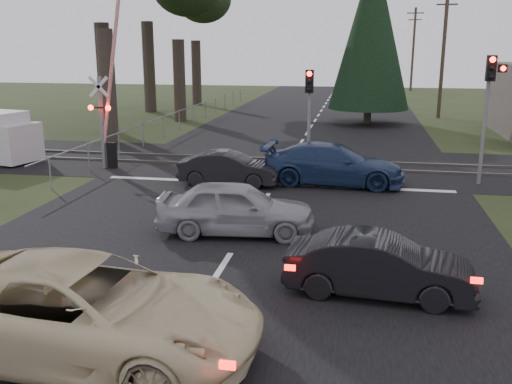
% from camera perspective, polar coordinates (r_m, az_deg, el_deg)
% --- Properties ---
extents(ground, '(120.00, 120.00, 0.00)m').
position_cam_1_polar(ground, '(13.60, -3.30, -7.33)').
color(ground, '#253116').
rests_on(ground, ground).
extents(road, '(14.00, 100.00, 0.01)m').
position_cam_1_polar(road, '(23.02, 2.54, 1.84)').
color(road, black).
rests_on(road, ground).
extents(rail_corridor, '(120.00, 8.00, 0.01)m').
position_cam_1_polar(rail_corridor, '(24.96, 3.17, 2.83)').
color(rail_corridor, black).
rests_on(rail_corridor, ground).
extents(stop_line, '(13.00, 0.35, 0.00)m').
position_cam_1_polar(stop_line, '(21.29, 1.87, 0.81)').
color(stop_line, silver).
rests_on(stop_line, ground).
extents(rail_near, '(120.00, 0.12, 0.10)m').
position_cam_1_polar(rail_near, '(24.18, 2.93, 2.56)').
color(rail_near, '#59544C').
rests_on(rail_near, ground).
extents(rail_far, '(120.00, 0.12, 0.10)m').
position_cam_1_polar(rail_far, '(25.73, 3.40, 3.28)').
color(rail_far, '#59544C').
rests_on(rail_far, ground).
extents(crossing_signal, '(1.62, 0.38, 6.96)m').
position_cam_1_polar(crossing_signal, '(24.52, -14.70, 7.03)').
color(crossing_signal, slate).
rests_on(crossing_signal, ground).
extents(traffic_signal_right, '(0.68, 0.48, 4.70)m').
position_cam_1_polar(traffic_signal_right, '(22.26, 22.31, 8.97)').
color(traffic_signal_right, slate).
rests_on(traffic_signal_right, ground).
extents(traffic_signal_center, '(0.32, 0.48, 4.10)m').
position_cam_1_polar(traffic_signal_center, '(23.13, 5.34, 8.88)').
color(traffic_signal_center, slate).
rests_on(traffic_signal_center, ground).
extents(utility_pole_mid, '(1.80, 0.26, 9.00)m').
position_cam_1_polar(utility_pole_mid, '(42.61, 18.24, 13.38)').
color(utility_pole_mid, '#4C3D2D').
rests_on(utility_pole_mid, ground).
extents(utility_pole_far, '(1.80, 0.26, 9.00)m').
position_cam_1_polar(utility_pole_far, '(67.48, 15.45, 13.74)').
color(utility_pole_far, '#4C3D2D').
rests_on(utility_pole_far, ground).
extents(conifer_tree, '(5.20, 5.20, 11.00)m').
position_cam_1_polar(conifer_tree, '(38.27, 11.48, 15.65)').
color(conifer_tree, '#473D33').
rests_on(conifer_tree, ground).
extents(fence_left, '(0.10, 36.00, 1.20)m').
position_cam_1_polar(fence_left, '(36.75, -6.93, 6.51)').
color(fence_left, slate).
rests_on(fence_left, ground).
extents(cream_coupe, '(6.08, 3.02, 1.66)m').
position_cam_1_polar(cream_coupe, '(9.99, -16.81, -11.18)').
color(cream_coupe, beige).
rests_on(cream_coupe, ground).
extents(dark_hatchback, '(3.95, 1.65, 1.27)m').
position_cam_1_polar(dark_hatchback, '(12.10, 12.22, -7.27)').
color(dark_hatchback, black).
rests_on(dark_hatchback, ground).
extents(silver_car, '(4.44, 2.15, 1.46)m').
position_cam_1_polar(silver_car, '(15.58, -2.03, -1.61)').
color(silver_car, '#929599').
rests_on(silver_car, ground).
extents(blue_sedan, '(5.30, 2.34, 1.51)m').
position_cam_1_polar(blue_sedan, '(21.34, 7.72, 2.76)').
color(blue_sedan, navy).
rests_on(blue_sedan, ground).
extents(dark_car_far, '(3.73, 1.36, 1.22)m').
position_cam_1_polar(dark_car_far, '(21.11, -2.71, 2.36)').
color(dark_car_far, black).
rests_on(dark_car_far, ground).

